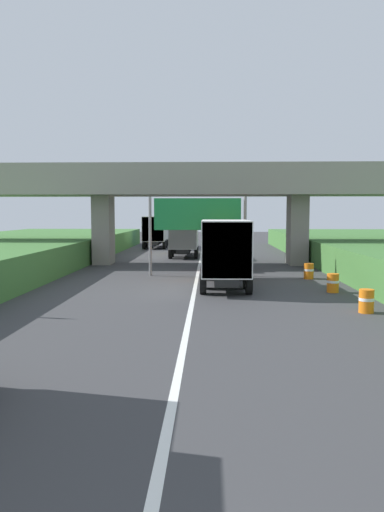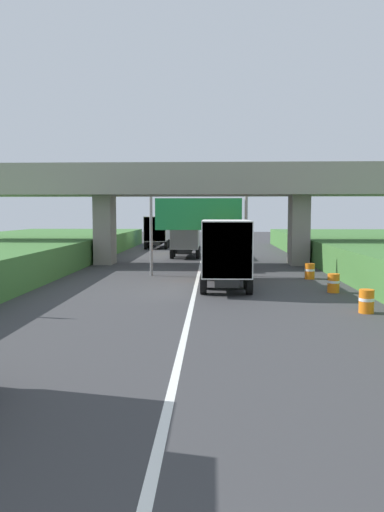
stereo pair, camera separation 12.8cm
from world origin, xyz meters
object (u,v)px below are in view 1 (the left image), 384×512
(truck_yellow, at_px, (185,234))
(construction_barrel_4, at_px, (309,271))
(construction_barrel_2, at_px, (366,301))
(truck_orange, at_px, (225,250))
(construction_barrel_3, at_px, (333,283))
(overhead_highway_sign, at_px, (197,219))
(truck_blue, at_px, (156,230))
(car_red, at_px, (226,257))

(truck_yellow, height_order, construction_barrel_4, truck_yellow)
(truck_yellow, relative_size, construction_barrel_2, 8.11)
(truck_orange, distance_m, construction_barrel_4, 6.16)
(construction_barrel_3, relative_size, construction_barrel_4, 1.00)
(overhead_highway_sign, distance_m, construction_barrel_4, 7.21)
(truck_blue, bearing_deg, car_red, -71.55)
(truck_yellow, distance_m, construction_barrel_3, 21.26)
(overhead_highway_sign, relative_size, car_red, 1.43)
(truck_yellow, relative_size, truck_blue, 1.00)
(construction_barrel_3, bearing_deg, construction_barrel_2, -89.22)
(truck_orange, bearing_deg, construction_barrel_4, 34.10)
(overhead_highway_sign, height_order, truck_blue, overhead_highway_sign)
(construction_barrel_3, bearing_deg, construction_barrel_4, 92.14)
(car_red, bearing_deg, overhead_highway_sign, -117.06)
(truck_orange, distance_m, construction_barrel_2, 8.41)
(construction_barrel_2, distance_m, construction_barrel_4, 9.79)
(truck_yellow, distance_m, construction_barrel_4, 16.77)
(car_red, bearing_deg, construction_barrel_2, -71.50)
(car_red, relative_size, construction_barrel_2, 4.56)
(truck_yellow, height_order, construction_barrel_3, truck_yellow)
(car_red, distance_m, construction_barrel_2, 15.32)
(truck_orange, distance_m, construction_barrel_3, 5.56)
(overhead_highway_sign, height_order, truck_orange, overhead_highway_sign)
(overhead_highway_sign, bearing_deg, truck_orange, -71.40)
(truck_blue, xyz_separation_m, car_red, (6.95, -20.85, -1.08))
(truck_blue, height_order, construction_barrel_4, truck_blue)
(construction_barrel_3, distance_m, construction_barrel_4, 4.90)
(truck_blue, xyz_separation_m, construction_barrel_3, (11.75, -30.48, -1.47))
(truck_orange, height_order, construction_barrel_2, truck_orange)
(truck_orange, xyz_separation_m, construction_barrel_3, (5.13, -1.54, -1.47))
(car_red, bearing_deg, construction_barrel_4, -45.77)
(car_red, height_order, construction_barrel_3, car_red)
(overhead_highway_sign, distance_m, truck_yellow, 13.75)
(construction_barrel_4, bearing_deg, construction_barrel_3, -87.86)
(overhead_highway_sign, relative_size, construction_barrel_3, 6.53)
(overhead_highway_sign, distance_m, car_red, 4.82)
(truck_yellow, height_order, construction_barrel_2, truck_yellow)
(truck_yellow, xyz_separation_m, car_red, (3.30, -9.97, -1.08))
(truck_orange, xyz_separation_m, construction_barrel_4, (4.95, 3.35, -1.47))
(truck_blue, relative_size, construction_barrel_2, 8.11)
(car_red, distance_m, construction_barrel_3, 10.77)
(overhead_highway_sign, height_order, construction_barrel_3, overhead_highway_sign)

